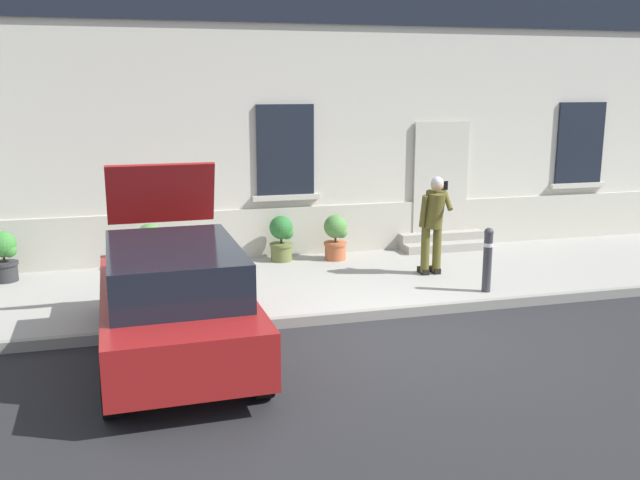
{
  "coord_description": "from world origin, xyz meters",
  "views": [
    {
      "loc": [
        -3.48,
        -8.34,
        3.37
      ],
      "look_at": [
        -0.78,
        1.6,
        1.1
      ],
      "focal_mm": 39.15,
      "sensor_mm": 36.0,
      "label": 1
    }
  ],
  "objects_px": {
    "hatchback_car_red": "(174,299)",
    "planter_cream": "(151,246)",
    "bollard_near_person": "(488,257)",
    "planter_olive": "(282,237)",
    "planter_charcoal": "(4,255)",
    "person_on_phone": "(433,219)",
    "planter_terracotta": "(336,236)",
    "bollard_far_left": "(227,276)"
  },
  "relations": [
    {
      "from": "hatchback_car_red",
      "to": "planter_cream",
      "type": "height_order",
      "value": "hatchback_car_red"
    },
    {
      "from": "bollard_near_person",
      "to": "planter_olive",
      "type": "xyz_separation_m",
      "value": [
        -2.74,
        2.84,
        -0.11
      ]
    },
    {
      "from": "planter_charcoal",
      "to": "person_on_phone",
      "type": "bearing_deg",
      "value": -11.92
    },
    {
      "from": "person_on_phone",
      "to": "planter_terracotta",
      "type": "distance_m",
      "value": 2.06
    },
    {
      "from": "planter_olive",
      "to": "planter_terracotta",
      "type": "relative_size",
      "value": 1.0
    },
    {
      "from": "planter_charcoal",
      "to": "hatchback_car_red",
      "type": "bearing_deg",
      "value": -56.59
    },
    {
      "from": "hatchback_car_red",
      "to": "person_on_phone",
      "type": "xyz_separation_m",
      "value": [
        4.55,
        2.39,
        0.35
      ]
    },
    {
      "from": "planter_olive",
      "to": "planter_terracotta",
      "type": "height_order",
      "value": "same"
    },
    {
      "from": "bollard_far_left",
      "to": "hatchback_car_red",
      "type": "bearing_deg",
      "value": -123.8
    },
    {
      "from": "person_on_phone",
      "to": "planter_terracotta",
      "type": "bearing_deg",
      "value": 116.36
    },
    {
      "from": "person_on_phone",
      "to": "planter_cream",
      "type": "xyz_separation_m",
      "value": [
        -4.72,
        1.55,
        -0.54
      ]
    },
    {
      "from": "bollard_near_person",
      "to": "planter_terracotta",
      "type": "distance_m",
      "value": 3.19
    },
    {
      "from": "bollard_near_person",
      "to": "bollard_far_left",
      "type": "relative_size",
      "value": 1.0
    },
    {
      "from": "planter_charcoal",
      "to": "planter_cream",
      "type": "bearing_deg",
      "value": 1.16
    },
    {
      "from": "hatchback_car_red",
      "to": "person_on_phone",
      "type": "distance_m",
      "value": 5.15
    },
    {
      "from": "planter_cream",
      "to": "planter_terracotta",
      "type": "xyz_separation_m",
      "value": [
        3.41,
        -0.05,
        0.0
      ]
    },
    {
      "from": "hatchback_car_red",
      "to": "bollard_near_person",
      "type": "relative_size",
      "value": 3.94
    },
    {
      "from": "bollard_far_left",
      "to": "planter_terracotta",
      "type": "bearing_deg",
      "value": 47.76
    },
    {
      "from": "bollard_near_person",
      "to": "planter_charcoal",
      "type": "height_order",
      "value": "bollard_near_person"
    },
    {
      "from": "person_on_phone",
      "to": "planter_charcoal",
      "type": "bearing_deg",
      "value": 153.47
    },
    {
      "from": "bollard_near_person",
      "to": "person_on_phone",
      "type": "distance_m",
      "value": 1.32
    },
    {
      "from": "planter_terracotta",
      "to": "bollard_far_left",
      "type": "bearing_deg",
      "value": -132.24
    },
    {
      "from": "planter_cream",
      "to": "hatchback_car_red",
      "type": "bearing_deg",
      "value": -87.56
    },
    {
      "from": "planter_cream",
      "to": "planter_olive",
      "type": "bearing_deg",
      "value": 2.87
    },
    {
      "from": "planter_olive",
      "to": "person_on_phone",
      "type": "bearing_deg",
      "value": -35.8
    },
    {
      "from": "hatchback_car_red",
      "to": "bollard_near_person",
      "type": "xyz_separation_m",
      "value": [
        4.97,
        1.22,
        -0.09
      ]
    },
    {
      "from": "bollard_far_left",
      "to": "planter_cream",
      "type": "height_order",
      "value": "bollard_far_left"
    },
    {
      "from": "bollard_far_left",
      "to": "planter_cream",
      "type": "bearing_deg",
      "value": 109.87
    },
    {
      "from": "planter_terracotta",
      "to": "planter_olive",
      "type": "bearing_deg",
      "value": 170.55
    },
    {
      "from": "bollard_near_person",
      "to": "planter_olive",
      "type": "relative_size",
      "value": 1.22
    },
    {
      "from": "bollard_near_person",
      "to": "person_on_phone",
      "type": "bearing_deg",
      "value": 109.88
    },
    {
      "from": "planter_olive",
      "to": "planter_charcoal",
      "type": "bearing_deg",
      "value": -177.98
    },
    {
      "from": "person_on_phone",
      "to": "planter_charcoal",
      "type": "height_order",
      "value": "person_on_phone"
    },
    {
      "from": "planter_olive",
      "to": "bollard_near_person",
      "type": "bearing_deg",
      "value": -46.04
    },
    {
      "from": "bollard_near_person",
      "to": "planter_terracotta",
      "type": "height_order",
      "value": "bollard_near_person"
    },
    {
      "from": "bollard_far_left",
      "to": "planter_olive",
      "type": "bearing_deg",
      "value": 63.54
    },
    {
      "from": "planter_terracotta",
      "to": "person_on_phone",
      "type": "bearing_deg",
      "value": -49.04
    },
    {
      "from": "hatchback_car_red",
      "to": "planter_terracotta",
      "type": "height_order",
      "value": "hatchback_car_red"
    },
    {
      "from": "bollard_near_person",
      "to": "planter_charcoal",
      "type": "distance_m",
      "value": 8.0
    },
    {
      "from": "bollard_near_person",
      "to": "person_on_phone",
      "type": "xyz_separation_m",
      "value": [
        -0.42,
        1.17,
        0.43
      ]
    },
    {
      "from": "planter_cream",
      "to": "planter_terracotta",
      "type": "height_order",
      "value": "same"
    },
    {
      "from": "bollard_far_left",
      "to": "bollard_near_person",
      "type": "bearing_deg",
      "value": 0.0
    }
  ]
}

